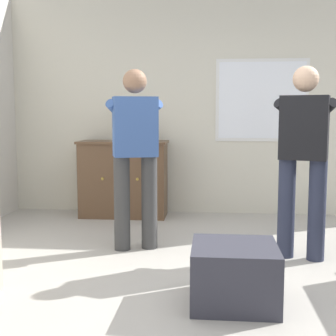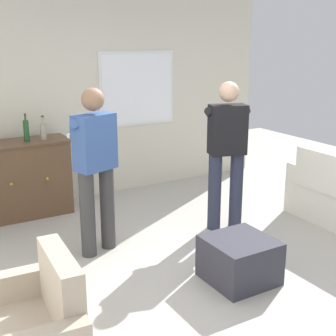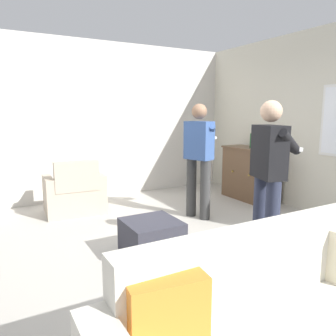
{
  "view_description": "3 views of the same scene",
  "coord_description": "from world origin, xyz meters",
  "px_view_note": "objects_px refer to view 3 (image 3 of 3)",
  "views": [
    {
      "loc": [
        -0.01,
        -3.37,
        1.28
      ],
      "look_at": [
        -0.35,
        0.24,
        0.85
      ],
      "focal_mm": 50.0,
      "sensor_mm": 36.0,
      "label": 1
    },
    {
      "loc": [
        -2.35,
        -3.27,
        2.15
      ],
      "look_at": [
        -0.22,
        0.36,
        0.96
      ],
      "focal_mm": 50.0,
      "sensor_mm": 36.0,
      "label": 2
    },
    {
      "loc": [
        3.19,
        -1.79,
        1.56
      ],
      "look_at": [
        -0.29,
        0.15,
        0.88
      ],
      "focal_mm": 35.0,
      "sensor_mm": 36.0,
      "label": 3
    }
  ],
  "objects_px": {
    "person_standing_left": "(199,155)",
    "bottle_wine_green": "(252,140)",
    "couch": "(277,320)",
    "ottoman": "(152,238)",
    "sideboard_cabinet": "(250,174)",
    "armchair": "(75,195)",
    "bottle_liquor_amber": "(260,143)",
    "person_standing_right": "(269,173)"
  },
  "relations": [
    {
      "from": "person_standing_left",
      "to": "bottle_wine_green",
      "type": "bearing_deg",
      "value": 103.76
    },
    {
      "from": "couch",
      "to": "ottoman",
      "type": "height_order",
      "value": "couch"
    },
    {
      "from": "couch",
      "to": "sideboard_cabinet",
      "type": "xyz_separation_m",
      "value": [
        -3.07,
        2.66,
        0.13
      ]
    },
    {
      "from": "sideboard_cabinet",
      "to": "bottle_wine_green",
      "type": "relative_size",
      "value": 3.29
    },
    {
      "from": "armchair",
      "to": "bottle_wine_green",
      "type": "distance_m",
      "value": 3.09
    },
    {
      "from": "armchair",
      "to": "ottoman",
      "type": "distance_m",
      "value": 2.0
    },
    {
      "from": "person_standing_left",
      "to": "bottle_liquor_amber",
      "type": "bearing_deg",
      "value": 95.35
    },
    {
      "from": "bottle_wine_green",
      "to": "bottle_liquor_amber",
      "type": "distance_m",
      "value": 0.2
    },
    {
      "from": "sideboard_cabinet",
      "to": "bottle_wine_green",
      "type": "xyz_separation_m",
      "value": [
        0.05,
        -0.05,
        0.6
      ]
    },
    {
      "from": "armchair",
      "to": "bottle_wine_green",
      "type": "bearing_deg",
      "value": 75.03
    },
    {
      "from": "bottle_liquor_amber",
      "to": "ottoman",
      "type": "relative_size",
      "value": 0.51
    },
    {
      "from": "armchair",
      "to": "ottoman",
      "type": "xyz_separation_m",
      "value": [
        1.97,
        0.35,
        -0.09
      ]
    },
    {
      "from": "person_standing_right",
      "to": "couch",
      "type": "bearing_deg",
      "value": -43.42
    },
    {
      "from": "sideboard_cabinet",
      "to": "bottle_liquor_amber",
      "type": "bearing_deg",
      "value": -12.1
    },
    {
      "from": "couch",
      "to": "sideboard_cabinet",
      "type": "bearing_deg",
      "value": 139.13
    },
    {
      "from": "sideboard_cabinet",
      "to": "ottoman",
      "type": "bearing_deg",
      "value": -64.25
    },
    {
      "from": "sideboard_cabinet",
      "to": "bottle_liquor_amber",
      "type": "height_order",
      "value": "bottle_liquor_amber"
    },
    {
      "from": "bottle_wine_green",
      "to": "bottle_liquor_amber",
      "type": "bearing_deg",
      "value": -0.31
    },
    {
      "from": "bottle_liquor_amber",
      "to": "couch",
      "type": "bearing_deg",
      "value": -42.74
    },
    {
      "from": "sideboard_cabinet",
      "to": "person_standing_right",
      "type": "xyz_separation_m",
      "value": [
        1.88,
        -1.53,
        0.46
      ]
    },
    {
      "from": "bottle_wine_green",
      "to": "person_standing_left",
      "type": "bearing_deg",
      "value": -76.24
    },
    {
      "from": "sideboard_cabinet",
      "to": "bottle_liquor_amber",
      "type": "distance_m",
      "value": 0.63
    },
    {
      "from": "bottle_liquor_amber",
      "to": "person_standing_left",
      "type": "relative_size",
      "value": 0.17
    },
    {
      "from": "bottle_liquor_amber",
      "to": "person_standing_right",
      "type": "distance_m",
      "value": 2.2
    },
    {
      "from": "bottle_liquor_amber",
      "to": "person_standing_right",
      "type": "bearing_deg",
      "value": -42.23
    },
    {
      "from": "sideboard_cabinet",
      "to": "person_standing_left",
      "type": "distance_m",
      "value": 1.5
    },
    {
      "from": "sideboard_cabinet",
      "to": "person_standing_left",
      "type": "bearing_deg",
      "value": -74.65
    },
    {
      "from": "bottle_wine_green",
      "to": "person_standing_left",
      "type": "distance_m",
      "value": 1.37
    },
    {
      "from": "couch",
      "to": "bottle_liquor_amber",
      "type": "distance_m",
      "value": 3.9
    },
    {
      "from": "couch",
      "to": "bottle_liquor_amber",
      "type": "xyz_separation_m",
      "value": [
        -2.82,
        2.6,
        0.71
      ]
    },
    {
      "from": "sideboard_cabinet",
      "to": "person_standing_right",
      "type": "relative_size",
      "value": 0.65
    },
    {
      "from": "bottle_liquor_amber",
      "to": "person_standing_right",
      "type": "xyz_separation_m",
      "value": [
        1.63,
        -1.48,
        -0.11
      ]
    },
    {
      "from": "couch",
      "to": "bottle_wine_green",
      "type": "height_order",
      "value": "bottle_wine_green"
    },
    {
      "from": "couch",
      "to": "ottoman",
      "type": "xyz_separation_m",
      "value": [
        -1.82,
        0.06,
        -0.14
      ]
    },
    {
      "from": "bottle_liquor_amber",
      "to": "ottoman",
      "type": "distance_m",
      "value": 2.86
    },
    {
      "from": "armchair",
      "to": "ottoman",
      "type": "height_order",
      "value": "armchair"
    },
    {
      "from": "armchair",
      "to": "person_standing_right",
      "type": "relative_size",
      "value": 0.55
    },
    {
      "from": "armchair",
      "to": "bottle_liquor_amber",
      "type": "relative_size",
      "value": 3.14
    },
    {
      "from": "bottle_liquor_amber",
      "to": "ottoman",
      "type": "bearing_deg",
      "value": -68.57
    },
    {
      "from": "bottle_wine_green",
      "to": "person_standing_right",
      "type": "bearing_deg",
      "value": -38.96
    },
    {
      "from": "bottle_wine_green",
      "to": "person_standing_right",
      "type": "distance_m",
      "value": 2.36
    },
    {
      "from": "couch",
      "to": "bottle_liquor_amber",
      "type": "bearing_deg",
      "value": 137.26
    }
  ]
}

